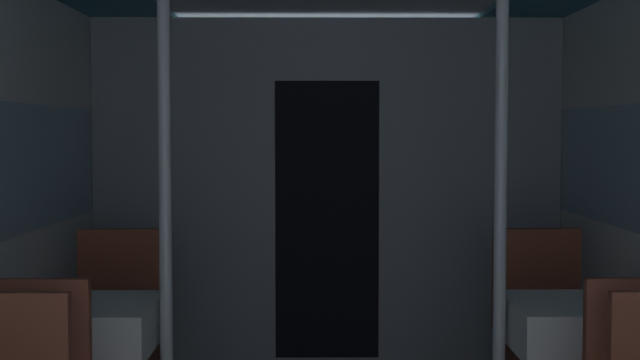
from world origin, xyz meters
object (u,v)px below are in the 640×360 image
at_px(support_pole_right_1, 500,218).
at_px(chair_right_far_1, 545,360).
at_px(dining_table_left_1, 84,330).
at_px(support_pole_left_1, 165,218).
at_px(dining_table_right_1, 581,329).

bearing_deg(support_pole_right_1, chair_right_far_1, 59.08).
bearing_deg(dining_table_left_1, support_pole_left_1, 0.00).
distance_m(support_pole_left_1, dining_table_right_1, 1.87).
bearing_deg(dining_table_right_1, support_pole_right_1, 180.00).
xyz_separation_m(dining_table_right_1, support_pole_right_1, (-0.36, 0.00, 0.49)).
relative_size(dining_table_right_1, chair_right_far_1, 0.75).
bearing_deg(support_pole_left_1, dining_table_left_1, 180.00).
bearing_deg(dining_table_left_1, dining_table_right_1, 0.00).
distance_m(dining_table_left_1, support_pole_right_1, 1.87).
height_order(dining_table_left_1, chair_right_far_1, chair_right_far_1).
relative_size(dining_table_left_1, support_pole_right_1, 0.33).
distance_m(dining_table_left_1, chair_right_far_1, 2.27).
xyz_separation_m(dining_table_right_1, chair_right_far_1, (0.00, 0.60, -0.29)).
bearing_deg(chair_right_far_1, dining_table_right_1, 90.00).
distance_m(support_pole_left_1, chair_right_far_1, 2.06).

